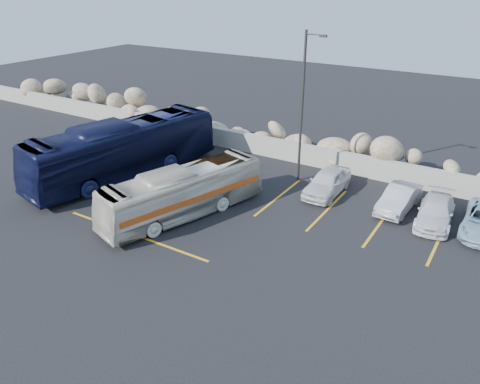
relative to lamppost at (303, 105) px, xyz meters
The scene contains 10 objects.
ground 10.73m from the lamppost, 105.05° to the right, with size 90.00×90.00×0.00m, color black.
seawall 5.14m from the lamppost, 135.63° to the left, with size 60.00×0.40×1.20m, color gray.
riprap_pile 5.40m from the lamppost, 124.63° to the left, with size 54.00×2.80×2.60m, color #89755A, non-canonical shape.
parking_lines 6.18m from the lamppost, 62.01° to the right, with size 18.16×9.36×0.01m.
lamppost is the anchor object (origin of this frame).
vintage_bus 7.85m from the lamppost, 113.65° to the right, with size 1.96×8.37×2.33m, color beige.
tour_coach 10.17m from the lamppost, 152.35° to the right, with size 2.66×11.36×3.16m, color #101437.
car_a 4.22m from the lamppost, 21.96° to the right, with size 1.53×3.79×1.29m, color silver.
car_b 6.78m from the lamppost, ahead, with size 1.24×3.55×1.17m, color #BCBDC2.
car_c 8.39m from the lamppost, ahead, with size 1.52×3.73×1.08m, color silver.
Camera 1 is at (12.40, -12.52, 10.50)m, focal length 35.00 mm.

